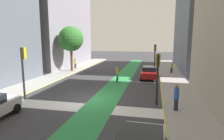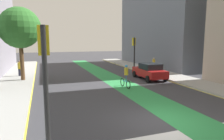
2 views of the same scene
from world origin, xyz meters
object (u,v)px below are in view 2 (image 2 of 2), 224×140
at_px(traffic_signal_near_left, 45,65).
at_px(car_red_right_far, 149,71).
at_px(pedestrian_sidewalk_left_a, 20,68).
at_px(street_tree_near, 20,28).
at_px(traffic_signal_far_right, 134,48).
at_px(cyclist_in_lane, 126,76).
at_px(pedestrian_sidewalk_right_a, 154,64).

xyz_separation_m(traffic_signal_near_left, car_red_right_far, (9.83, 10.47, -2.18)).
height_order(pedestrian_sidewalk_left_a, street_tree_near, street_tree_near).
bearing_deg(traffic_signal_near_left, street_tree_near, 97.57).
distance_m(pedestrian_sidewalk_left_a, street_tree_near, 4.62).
bearing_deg(traffic_signal_far_right, pedestrian_sidewalk_left_a, 177.55).
xyz_separation_m(car_red_right_far, street_tree_near, (-11.61, 2.92, 4.07)).
height_order(traffic_signal_near_left, cyclist_in_lane, traffic_signal_near_left).
bearing_deg(car_red_right_far, pedestrian_sidewalk_left_a, 156.19).
height_order(traffic_signal_far_right, pedestrian_sidewalk_right_a, traffic_signal_far_right).
distance_m(car_red_right_far, pedestrian_sidewalk_right_a, 5.10).
bearing_deg(cyclist_in_lane, traffic_signal_far_right, 60.39).
bearing_deg(street_tree_near, car_red_right_far, -14.12).
xyz_separation_m(traffic_signal_far_right, street_tree_near, (-12.18, -1.87, 1.99)).
relative_size(traffic_signal_near_left, car_red_right_far, 1.00).
height_order(traffic_signal_near_left, pedestrian_sidewalk_left_a, traffic_signal_near_left).
relative_size(traffic_signal_near_left, pedestrian_sidewalk_right_a, 2.75).
bearing_deg(cyclist_in_lane, traffic_signal_near_left, -128.18).
xyz_separation_m(car_red_right_far, pedestrian_sidewalk_left_a, (-12.08, 5.33, 0.15)).
xyz_separation_m(traffic_signal_far_right, pedestrian_sidewalk_right_a, (2.37, -0.62, -1.94)).
relative_size(traffic_signal_far_right, street_tree_near, 0.62).
xyz_separation_m(car_red_right_far, cyclist_in_lane, (-3.59, -2.55, 0.17)).
height_order(cyclist_in_lane, pedestrian_sidewalk_left_a, cyclist_in_lane).
relative_size(traffic_signal_far_right, pedestrian_sidewalk_left_a, 2.58).
bearing_deg(cyclist_in_lane, car_red_right_far, 35.33).
xyz_separation_m(cyclist_in_lane, pedestrian_sidewalk_left_a, (-8.48, 7.88, -0.02)).
bearing_deg(pedestrian_sidewalk_right_a, traffic_signal_near_left, -131.10).
height_order(car_red_right_far, street_tree_near, street_tree_near).
distance_m(traffic_signal_far_right, cyclist_in_lane, 8.65).
distance_m(traffic_signal_near_left, traffic_signal_far_right, 18.47).
relative_size(pedestrian_sidewalk_right_a, pedestrian_sidewalk_left_a, 0.98).
height_order(traffic_signal_far_right, street_tree_near, street_tree_near).
bearing_deg(car_red_right_far, traffic_signal_far_right, 83.15).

